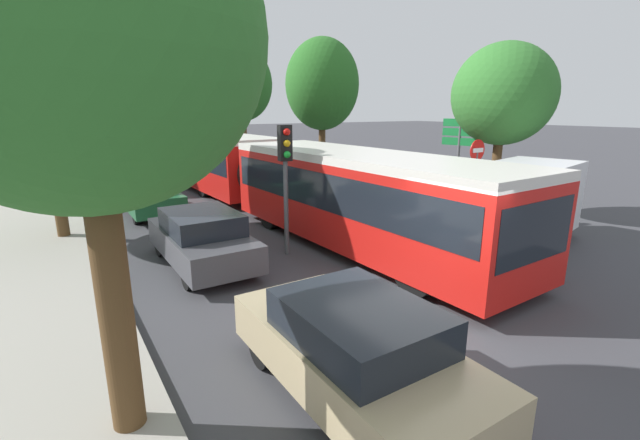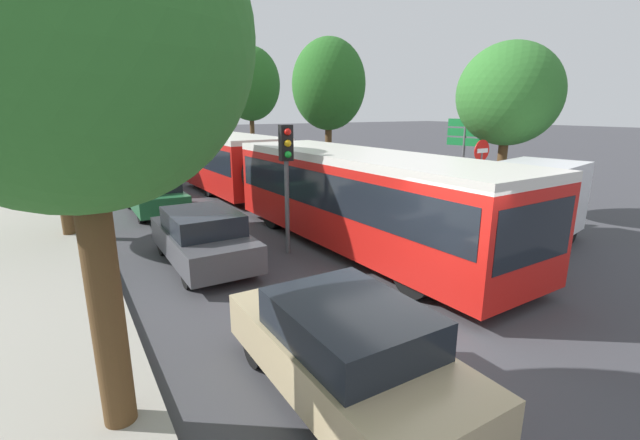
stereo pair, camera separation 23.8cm
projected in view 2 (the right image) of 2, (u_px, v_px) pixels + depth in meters
ground_plane at (417, 332)px, 7.48m from camera, size 200.00×200.00×0.00m
kerb_strip_left at (44, 179)px, 23.24m from camera, size 3.20×55.21×0.14m
articulated_bus at (293, 176)px, 14.82m from camera, size 3.22×17.91×2.65m
city_bus_rear at (90, 133)px, 43.54m from camera, size 3.46×11.50×2.44m
queued_car_tan at (345, 350)px, 5.61m from camera, size 1.71×4.03×1.40m
queued_car_graphite at (203, 237)px, 10.56m from camera, size 1.70×4.01×1.39m
queued_car_green at (155, 195)px, 15.85m from camera, size 1.69×3.99×1.39m
queued_car_navy at (138, 173)px, 20.96m from camera, size 1.75×4.14×1.44m
queued_car_red at (114, 160)px, 26.59m from camera, size 1.68×3.96×1.38m
queued_car_white at (106, 151)px, 31.82m from camera, size 1.75×4.12×1.43m
white_van at (523, 204)px, 11.74m from camera, size 5.30×2.97×2.31m
traffic_light at (286, 161)px, 10.91m from camera, size 0.34×0.38×3.40m
no_entry_sign at (480, 169)px, 14.06m from camera, size 0.70×0.08×2.82m
direction_sign_post at (464, 143)px, 15.64m from camera, size 0.35×1.38×3.60m
tree_left_near at (69, 38)px, 4.09m from camera, size 3.55×3.55×6.20m
tree_left_mid at (45, 76)px, 11.68m from camera, size 4.94×4.94×7.70m
tree_left_far at (33, 95)px, 20.13m from camera, size 4.67×4.67×6.57m
tree_right_near at (509, 95)px, 14.51m from camera, size 3.47×3.47×5.99m
tree_right_mid at (329, 87)px, 24.28m from camera, size 4.19×4.19×7.70m
tree_right_far at (250, 84)px, 33.18m from camera, size 4.58×4.58×8.50m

